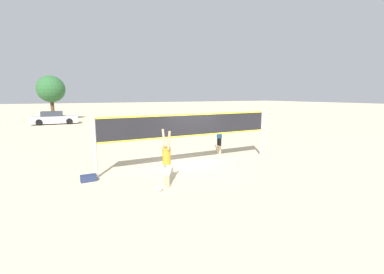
# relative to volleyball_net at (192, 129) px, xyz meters

# --- Properties ---
(ground_plane) EXTENTS (200.00, 200.00, 0.00)m
(ground_plane) POSITION_rel_volleyball_net_xyz_m (0.00, 0.00, -1.61)
(ground_plane) COLOR beige
(volleyball_net) EXTENTS (8.35, 0.13, 2.30)m
(volleyball_net) POSITION_rel_volleyball_net_xyz_m (0.00, 0.00, 0.00)
(volleyball_net) COLOR beige
(volleyball_net) RESTS_ON ground_plane
(player_spiker) EXTENTS (0.28, 0.68, 1.98)m
(player_spiker) POSITION_rel_volleyball_net_xyz_m (-2.10, -2.16, -0.57)
(player_spiker) COLOR tan
(player_spiker) RESTS_ON ground_plane
(player_blocker) EXTENTS (0.28, 0.71, 2.18)m
(player_blocker) POSITION_rel_volleyball_net_xyz_m (2.21, 1.12, -0.46)
(player_blocker) COLOR beige
(player_blocker) RESTS_ON ground_plane
(volleyball) EXTENTS (0.21, 0.21, 0.21)m
(volleyball) POSITION_rel_volleyball_net_xyz_m (-2.49, -2.43, -1.50)
(volleyball) COLOR white
(volleyball) RESTS_ON ground_plane
(gear_bag) EXTENTS (0.55, 0.35, 0.22)m
(gear_bag) POSITION_rel_volleyball_net_xyz_m (-4.43, -0.26, -1.50)
(gear_bag) COLOR navy
(gear_bag) RESTS_ON ground_plane
(parked_car_near) EXTENTS (4.65, 2.07, 1.40)m
(parked_car_near) POSITION_rel_volleyball_net_xyz_m (-5.64, 21.53, -0.98)
(parked_car_near) COLOR #B7B7BC
(parked_car_near) RESTS_ON ground_plane
(tree_left_cluster) EXTENTS (3.25, 3.25, 5.48)m
(tree_left_cluster) POSITION_rel_volleyball_net_xyz_m (-5.80, 26.25, 2.22)
(tree_left_cluster) COLOR #4C3823
(tree_left_cluster) RESTS_ON ground_plane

